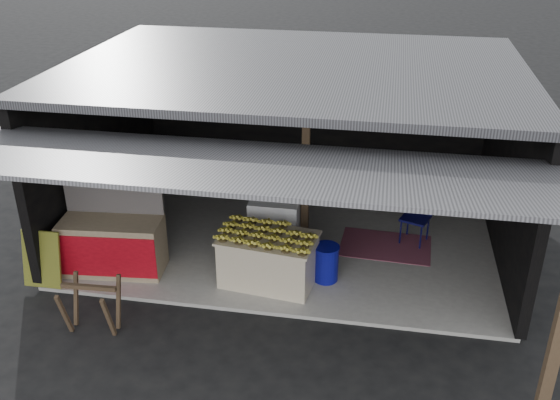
% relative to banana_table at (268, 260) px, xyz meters
% --- Properties ---
extents(ground, '(80.00, 80.00, 0.00)m').
position_rel_banana_table_xyz_m(ground, '(0.09, -0.77, -0.45)').
color(ground, black).
rests_on(ground, ground).
extents(concrete_slab, '(7.00, 5.00, 0.06)m').
position_rel_banana_table_xyz_m(concrete_slab, '(0.09, 1.73, -0.42)').
color(concrete_slab, gray).
rests_on(concrete_slab, ground).
extents(shophouse, '(7.40, 7.29, 3.02)m').
position_rel_banana_table_xyz_m(shophouse, '(0.09, 2.05, 1.65)').
color(shophouse, black).
rests_on(shophouse, ground).
extents(banana_table, '(1.53, 1.05, 0.78)m').
position_rel_banana_table_xyz_m(banana_table, '(0.00, 0.00, 0.00)').
color(banana_table, beige).
rests_on(banana_table, concrete_slab).
extents(banana_pile, '(1.40, 0.95, 0.16)m').
position_rel_banana_table_xyz_m(banana_pile, '(0.00, 0.00, 0.47)').
color(banana_pile, gold).
rests_on(banana_pile, banana_table).
extents(white_crate, '(0.80, 0.55, 0.89)m').
position_rel_banana_table_xyz_m(white_crate, '(-0.09, 1.01, 0.05)').
color(white_crate, white).
rests_on(white_crate, concrete_slab).
extents(neighbor_stall, '(1.60, 0.84, 1.60)m').
position_rel_banana_table_xyz_m(neighbor_stall, '(-2.45, -0.08, 0.09)').
color(neighbor_stall, '#998466').
rests_on(neighbor_stall, concrete_slab).
extents(green_signboard, '(0.60, 0.22, 0.88)m').
position_rel_banana_table_xyz_m(green_signboard, '(-3.33, -0.67, 0.05)').
color(green_signboard, black).
rests_on(green_signboard, concrete_slab).
extents(sawhorse, '(0.76, 0.68, 0.74)m').
position_rel_banana_table_xyz_m(sawhorse, '(-2.14, -1.52, 0.02)').
color(sawhorse, '#463423').
rests_on(sawhorse, ground).
extents(water_barrel, '(0.38, 0.38, 0.55)m').
position_rel_banana_table_xyz_m(water_barrel, '(0.85, 0.22, -0.12)').
color(water_barrel, '#0B0D7D').
rests_on(water_barrel, concrete_slab).
extents(plastic_chair, '(0.56, 0.56, 0.92)m').
position_rel_banana_table_xyz_m(plastic_chair, '(2.23, 1.72, 0.15)').
color(plastic_chair, '#0A0A38').
rests_on(plastic_chair, concrete_slab).
extents(magenta_rug, '(1.54, 1.07, 0.01)m').
position_rel_banana_table_xyz_m(magenta_rug, '(1.74, 1.41, -0.39)').
color(magenta_rug, maroon).
rests_on(magenta_rug, concrete_slab).
extents(picture_frames, '(1.62, 0.04, 0.46)m').
position_rel_banana_table_xyz_m(picture_frames, '(-0.08, 4.13, 1.48)').
color(picture_frames, black).
rests_on(picture_frames, shophouse).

